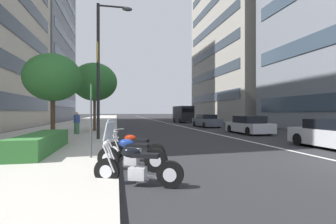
{
  "coord_description": "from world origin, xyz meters",
  "views": [
    {
      "loc": [
        -6.14,
        7.45,
        1.7
      ],
      "look_at": [
        14.94,
        3.08,
        1.68
      ],
      "focal_mm": 26.59,
      "sensor_mm": 36.0,
      "label": 1
    }
  ],
  "objects": [
    {
      "name": "clipped_hedge_bed",
      "position": [
        4.35,
        10.32,
        0.5
      ],
      "size": [
        4.78,
        1.1,
        0.69
      ],
      "primitive_type": "cube",
      "color": "#337033",
      "rests_on": "sidewalk_right_plaza"
    },
    {
      "name": "sidewalk_right_plaza",
      "position": [
        30.0,
        11.49,
        0.07
      ],
      "size": [
        160.0,
        8.17,
        0.15
      ],
      "primitive_type": "cube",
      "color": "#B2ADA3",
      "rests_on": "ground"
    },
    {
      "name": "motorcycle_by_sign_pole",
      "position": [
        -0.42,
        7.02,
        0.43
      ],
      "size": [
        1.0,
        2.0,
        1.46
      ],
      "rotation": [
        0.0,
        0.0,
        1.16
      ],
      "color": "black",
      "rests_on": "ground"
    },
    {
      "name": "street_tree_far_plaza",
      "position": [
        7.61,
        10.67,
        3.46
      ],
      "size": [
        2.86,
        2.86,
        4.54
      ],
      "color": "#473323",
      "rests_on": "sidewalk_right_plaza"
    },
    {
      "name": "parking_sign_by_curb",
      "position": [
        2.63,
        8.29,
        1.66
      ],
      "size": [
        0.32,
        0.06,
        2.5
      ],
      "color": "#47494C",
      "rests_on": "sidewalk_right_plaza"
    },
    {
      "name": "lane_centre_stripe",
      "position": [
        35.0,
        0.0,
        0.0
      ],
      "size": [
        110.0,
        0.16,
        0.01
      ],
      "primitive_type": "cube",
      "color": "silver",
      "rests_on": "ground"
    },
    {
      "name": "street_lamp_with_banners",
      "position": [
        8.56,
        8.2,
        4.84
      ],
      "size": [
        1.26,
        2.03,
        7.73
      ],
      "color": "#232326",
      "rests_on": "sidewalk_right_plaza"
    },
    {
      "name": "office_tower_behind_plaza",
      "position": [
        43.01,
        25.31,
        20.92
      ],
      "size": [
        20.94,
        17.59,
        41.83
      ],
      "color": "gray",
      "rests_on": "ground"
    },
    {
      "name": "car_following_behind",
      "position": [
        3.37,
        -2.34,
        0.64
      ],
      "size": [
        4.31,
        1.89,
        1.35
      ],
      "rotation": [
        0.0,
        0.0,
        -0.01
      ],
      "color": "#B7B7BC",
      "rests_on": "ground"
    },
    {
      "name": "delivery_van_ahead",
      "position": [
        31.93,
        -2.88,
        1.38
      ],
      "size": [
        5.15,
        2.25,
        2.59
      ],
      "rotation": [
        0.0,
        0.0,
        0.03
      ],
      "color": "black",
      "rests_on": "ground"
    },
    {
      "name": "motorcycle_nearest_camera",
      "position": [
        1.09,
        7.06,
        0.45
      ],
      "size": [
        1.02,
        1.97,
        1.49
      ],
      "rotation": [
        0.0,
        0.0,
        1.14
      ],
      "color": "black",
      "rests_on": "ground"
    },
    {
      "name": "pedestrian_on_plaza",
      "position": [
        12.1,
        10.17,
        0.92
      ],
      "size": [
        0.48,
        0.44,
        1.54
      ],
      "rotation": [
        0.0,
        0.0,
        5.34
      ],
      "color": "#3F724C",
      "rests_on": "sidewalk_right_plaza"
    },
    {
      "name": "motorcycle_under_tarp",
      "position": [
        2.49,
        6.85,
        0.42
      ],
      "size": [
        1.33,
        1.94,
        1.1
      ],
      "rotation": [
        0.0,
        0.0,
        0.99
      ],
      "color": "black",
      "rests_on": "ground"
    },
    {
      "name": "car_far_down_avenue",
      "position": [
        11.51,
        -2.64,
        0.64
      ],
      "size": [
        4.32,
        1.98,
        1.38
      ],
      "rotation": [
        0.0,
        0.0,
        0.02
      ],
      "color": "#B7B7BC",
      "rests_on": "ground"
    },
    {
      "name": "car_lead_in_lane",
      "position": [
        20.3,
        -2.44,
        0.66
      ],
      "size": [
        4.71,
        1.98,
        1.4
      ],
      "rotation": [
        0.0,
        0.0,
        0.03
      ],
      "color": "#4C515B",
      "rests_on": "ground"
    },
    {
      "name": "street_tree_by_lamp_post",
      "position": [
        15.07,
        9.22,
        4.15
      ],
      "size": [
        3.65,
        3.65,
        5.56
      ],
      "color": "#473323",
      "rests_on": "sidewalk_right_plaza"
    }
  ]
}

